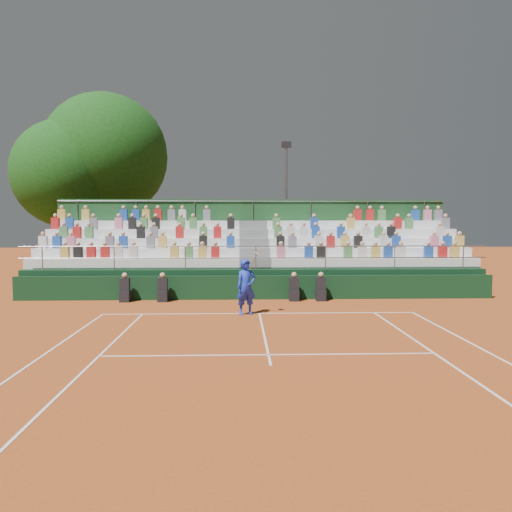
{
  "coord_description": "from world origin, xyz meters",
  "views": [
    {
      "loc": [
        -0.71,
        -17.46,
        3.27
      ],
      "look_at": [
        0.0,
        3.5,
        1.8
      ],
      "focal_mm": 35.0,
      "sensor_mm": 36.0,
      "label": 1
    }
  ],
  "objects_px": {
    "tennis_player": "(246,287)",
    "tree_west": "(67,174)",
    "tree_east": "(105,156)",
    "floodlight_mast": "(286,197)"
  },
  "relations": [
    {
      "from": "tennis_player",
      "to": "tree_west",
      "type": "distance_m",
      "value": 17.72
    },
    {
      "from": "tree_west",
      "to": "floodlight_mast",
      "type": "relative_size",
      "value": 1.15
    },
    {
      "from": "tree_west",
      "to": "tree_east",
      "type": "relative_size",
      "value": 0.84
    },
    {
      "from": "tennis_player",
      "to": "tree_west",
      "type": "height_order",
      "value": "tree_west"
    },
    {
      "from": "tree_east",
      "to": "floodlight_mast",
      "type": "distance_m",
      "value": 11.53
    },
    {
      "from": "tree_west",
      "to": "floodlight_mast",
      "type": "distance_m",
      "value": 13.31
    },
    {
      "from": "tree_west",
      "to": "tree_east",
      "type": "distance_m",
      "value": 2.58
    },
    {
      "from": "floodlight_mast",
      "to": "tennis_player",
      "type": "bearing_deg",
      "value": -101.01
    },
    {
      "from": "tree_west",
      "to": "floodlight_mast",
      "type": "xyz_separation_m",
      "value": [
        13.23,
        0.5,
        -1.35
      ]
    },
    {
      "from": "floodlight_mast",
      "to": "tree_east",
      "type": "bearing_deg",
      "value": 176.98
    }
  ]
}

